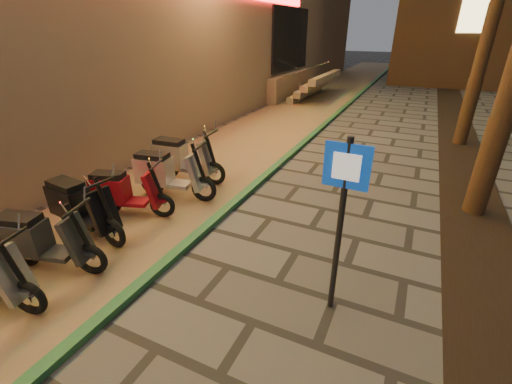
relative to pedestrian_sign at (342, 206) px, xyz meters
The scene contains 9 objects.
parking_strip 8.16m from the pedestrian_sign, 121.96° to the left, with size 3.40×60.00×0.01m, color #8C7251.
green_curb 7.41m from the pedestrian_sign, 110.50° to the left, with size 0.18×60.00×0.10m, color #266538.
planting_strip 3.05m from the pedestrian_sign, 42.68° to the left, with size 1.20×40.00×0.02m, color black.
pedestrian_sign is the anchor object (origin of this frame).
scooter_6 4.41m from the pedestrian_sign, 165.40° to the right, with size 1.66×0.85×1.18m.
scooter_7 4.58m from the pedestrian_sign, behind, with size 1.77×0.66×1.25m.
scooter_8 4.47m from the pedestrian_sign, behind, with size 1.61×0.86×1.15m.
scooter_9 4.51m from the pedestrian_sign, 156.93° to the left, with size 1.81×0.78×1.27m.
scooter_10 5.15m from the pedestrian_sign, 148.82° to the left, with size 1.84×0.68×1.29m.
Camera 1 is at (2.24, -0.36, 3.36)m, focal length 24.00 mm.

